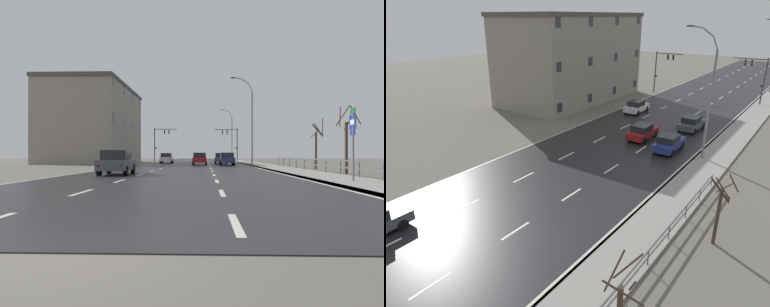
{
  "view_description": "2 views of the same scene",
  "coord_description": "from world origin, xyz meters",
  "views": [
    {
      "loc": [
        1.78,
        -4.63,
        1.27
      ],
      "look_at": [
        -0.82,
        67.03,
        1.57
      ],
      "focal_mm": 34.19,
      "sensor_mm": 36.0,
      "label": 1
    },
    {
      "loc": [
        15.17,
        12.26,
        11.65
      ],
      "look_at": [
        0.0,
        32.94,
        1.29
      ],
      "focal_mm": 31.94,
      "sensor_mm": 36.0,
      "label": 2
    }
  ],
  "objects": [
    {
      "name": "sidewalk_right",
      "position": [
        8.43,
        60.0,
        0.06
      ],
      "size": [
        3.0,
        120.0,
        0.12
      ],
      "color": "gray",
      "rests_on": "ground"
    },
    {
      "name": "traffic_signal_left",
      "position": [
        -6.91,
        64.84,
        4.36
      ],
      "size": [
        4.35,
        0.36,
        6.46
      ],
      "color": "#38383A",
      "rests_on": "ground"
    },
    {
      "name": "traffic_signal_right",
      "position": [
        6.89,
        65.53,
        4.34
      ],
      "size": [
        4.41,
        0.36,
        6.4
      ],
      "color": "#38383A",
      "rests_on": "ground"
    },
    {
      "name": "highway_sign",
      "position": [
        8.39,
        11.96,
        2.18
      ],
      "size": [
        0.09,
        0.68,
        3.39
      ],
      "color": "slate",
      "rests_on": "ground"
    },
    {
      "name": "guardrail",
      "position": [
        9.85,
        20.1,
        0.71
      ],
      "size": [
        0.07,
        31.78,
        1.0
      ],
      "color": "#515459",
      "rests_on": "ground"
    },
    {
      "name": "road_asphalt_strip",
      "position": [
        0.0,
        60.0,
        0.01
      ],
      "size": [
        14.0,
        120.0,
        0.03
      ],
      "color": "#232326",
      "rests_on": "ground"
    },
    {
      "name": "street_lamp_midground",
      "position": [
        7.42,
        40.96,
        5.36
      ],
      "size": [
        2.73,
        0.24,
        11.0
      ],
      "color": "slate",
      "rests_on": "ground"
    },
    {
      "name": "bare_tree_near",
      "position": [
        11.19,
        20.06,
        2.11
      ],
      "size": [
        1.49,
        1.59,
        4.67
      ],
      "color": "#423328",
      "rests_on": "ground"
    },
    {
      "name": "car_distant",
      "position": [
        -4.17,
        51.41,
        0.8
      ],
      "size": [
        1.85,
        4.11,
        1.57
      ],
      "rotation": [
        0.0,
        0.0,
        -0.0
      ],
      "color": "silver",
      "rests_on": "ground"
    },
    {
      "name": "bare_tree_mid",
      "position": [
        11.97,
        29.19,
        2.08
      ],
      "size": [
        1.27,
        1.2,
        4.61
      ],
      "color": "#423328",
      "rests_on": "ground"
    },
    {
      "name": "ground_plane",
      "position": [
        0.0,
        48.0,
        -0.06
      ],
      "size": [
        160.0,
        160.0,
        0.12
      ],
      "color": "#666056"
    },
    {
      "name": "car_far_left",
      "position": [
        -3.87,
        18.47,
        0.8
      ],
      "size": [
        1.93,
        4.15,
        1.57
      ],
      "rotation": [
        0.0,
        0.0,
        0.03
      ],
      "color": "#474C51",
      "rests_on": "ground"
    },
    {
      "name": "car_near_left",
      "position": [
        4.47,
        41.03,
        0.8
      ],
      "size": [
        1.88,
        4.12,
        1.57
      ],
      "rotation": [
        0.0,
        0.0,
        0.01
      ],
      "color": "navy",
      "rests_on": "ground"
    },
    {
      "name": "street_lamp_distant",
      "position": [
        7.45,
        75.32,
        5.51
      ],
      "size": [
        2.56,
        0.24,
        11.27
      ],
      "color": "slate",
      "rests_on": "ground"
    },
    {
      "name": "car_far_right",
      "position": [
        1.06,
        42.53,
        0.8
      ],
      "size": [
        1.85,
        4.11,
        1.57
      ],
      "rotation": [
        0.0,
        0.0,
        -0.0
      ],
      "color": "maroon",
      "rests_on": "ground"
    },
    {
      "name": "car_mid_centre",
      "position": [
        4.07,
        48.37,
        0.8
      ],
      "size": [
        2.0,
        4.18,
        1.57
      ],
      "rotation": [
        0.0,
        0.0,
        -0.05
      ],
      "color": "#474C51",
      "rests_on": "ground"
    },
    {
      "name": "brick_building",
      "position": [
        -15.83,
        52.98,
        6.05
      ],
      "size": [
        11.19,
        22.15,
        12.09
      ],
      "color": "gray",
      "rests_on": "ground"
    }
  ]
}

